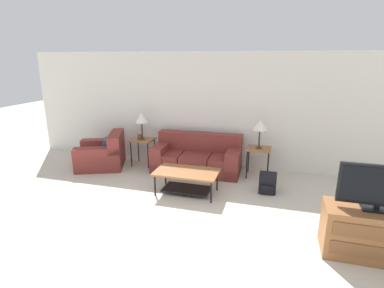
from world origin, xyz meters
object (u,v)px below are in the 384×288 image
side_table_left (143,142)px  tv_console (372,233)px  couch (197,158)px  table_lamp_left (141,118)px  backpack (268,183)px  side_table_right (258,151)px  armchair (103,155)px  television (380,187)px  table_lamp_right (260,125)px  coffee_table (187,177)px

side_table_left → tv_console: bearing=-28.8°
tv_console → couch: bearing=141.5°
table_lamp_left → backpack: (2.91, -0.78, -0.93)m
side_table_right → table_lamp_left: table_lamp_left is taller
side_table_right → backpack: bearing=-72.6°
armchair → television: (5.10, -1.98, 0.67)m
side_table_left → table_lamp_left: bearing=116.6°
armchair → side_table_right: size_ratio=2.05×
couch → armchair: (-2.19, -0.34, -0.01)m
side_table_right → armchair: bearing=-174.2°
couch → table_lamp_right: table_lamp_right is taller
table_lamp_left → backpack: 3.15m
couch → coffee_table: 1.18m
table_lamp_right → backpack: 1.24m
tv_console → television: size_ratio=1.22×
couch → table_lamp_left: bearing=178.9°
couch → side_table_right: (1.33, 0.02, 0.26)m
table_lamp_left → television: 4.84m
side_table_right → television: (1.58, -2.34, 0.40)m
couch → backpack: size_ratio=4.97×
table_lamp_left → tv_console: 4.91m
armchair → table_lamp_right: (3.52, 0.36, 0.84)m
armchair → couch: bearing=8.7°
coffee_table → side_table_right: bearing=44.6°
side_table_right → table_lamp_left: (-2.66, 0.00, 0.56)m
coffee_table → television: 3.08m
side_table_left → television: (4.24, -2.34, 0.40)m
side_table_right → coffee_table: bearing=-135.4°
backpack → television: bearing=-49.4°
coffee_table → backpack: bearing=16.3°
backpack → armchair: bearing=173.7°
coffee_table → table_lamp_left: size_ratio=1.92×
armchair → television: television is taller
coffee_table → backpack: size_ratio=3.01×
table_lamp_left → table_lamp_right: 2.66m
side_table_left → side_table_right: bearing=0.0°
tv_console → backpack: 2.06m
side_table_left → table_lamp_right: (2.66, 0.00, 0.56)m
side_table_right → tv_console: 2.83m
table_lamp_left → television: (4.24, -2.34, -0.16)m
coffee_table → table_lamp_right: size_ratio=1.92×
side_table_left → side_table_right: same height
couch → television: 3.78m
armchair → side_table_left: armchair is taller
coffee_table → side_table_left: side_table_left is taller
backpack → tv_console: bearing=-49.4°
table_lamp_left → table_lamp_right: (2.66, 0.00, 0.00)m
armchair → television: 5.51m
armchair → coffee_table: (2.30, -0.84, 0.04)m
tv_console → television: (0.00, 0.00, 0.64)m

